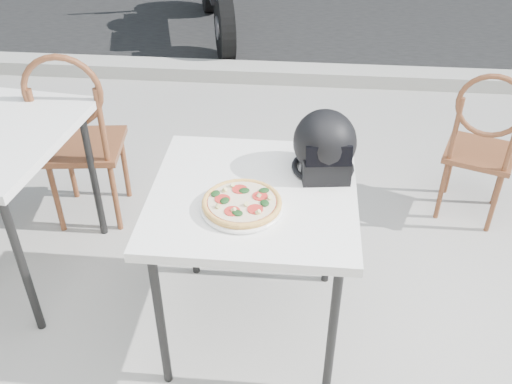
# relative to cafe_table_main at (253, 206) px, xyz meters

# --- Properties ---
(ground) EXTENTS (80.00, 80.00, 0.00)m
(ground) POSITION_rel_cafe_table_main_xyz_m (0.58, -0.16, -0.72)
(ground) COLOR #A2A09A
(ground) RESTS_ON ground
(curb) EXTENTS (30.00, 0.25, 0.12)m
(curb) POSITION_rel_cafe_table_main_xyz_m (0.58, 2.84, -0.66)
(curb) COLOR #A8A69D
(curb) RESTS_ON ground
(cafe_table_main) EXTENTS (0.84, 0.84, 0.79)m
(cafe_table_main) POSITION_rel_cafe_table_main_xyz_m (0.00, 0.00, 0.00)
(cafe_table_main) COLOR white
(cafe_table_main) RESTS_ON ground
(plate) EXTENTS (0.38, 0.38, 0.02)m
(plate) POSITION_rel_cafe_table_main_xyz_m (-0.03, -0.12, 0.08)
(plate) COLOR white
(plate) RESTS_ON cafe_table_main
(pizza) EXTENTS (0.39, 0.39, 0.04)m
(pizza) POSITION_rel_cafe_table_main_xyz_m (-0.03, -0.12, 0.10)
(pizza) COLOR #E2AA52
(pizza) RESTS_ON plate
(helmet) EXTENTS (0.30, 0.31, 0.27)m
(helmet) POSITION_rel_cafe_table_main_xyz_m (0.28, 0.18, 0.19)
(helmet) COLOR black
(helmet) RESTS_ON cafe_table_main
(cafe_chair_main) EXTENTS (0.47, 0.47, 0.96)m
(cafe_chair_main) POSITION_rel_cafe_table_main_xyz_m (1.19, 0.97, -0.19)
(cafe_chair_main) COLOR brown
(cafe_chair_main) RESTS_ON ground
(cafe_chair_side) EXTENTS (0.46, 0.46, 1.09)m
(cafe_chair_side) POSITION_rel_cafe_table_main_xyz_m (-1.03, 0.74, -0.12)
(cafe_chair_side) COLOR brown
(cafe_chair_side) RESTS_ON ground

